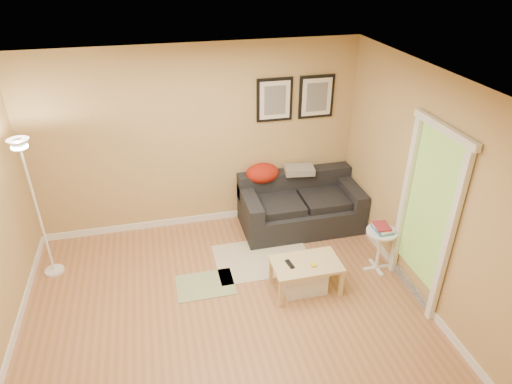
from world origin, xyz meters
TOP-DOWN VIEW (x-y plane):
  - floor at (0.00, 0.00)m, footprint 4.50×4.50m
  - ceiling at (0.00, 0.00)m, footprint 4.50×4.50m
  - wall_back at (0.00, 2.00)m, footprint 4.50×0.00m
  - wall_right at (2.25, 0.00)m, footprint 0.00×4.00m
  - baseboard_back at (0.00, 1.99)m, footprint 4.50×0.02m
  - baseboard_left at (-2.24, 0.00)m, footprint 0.02×4.00m
  - baseboard_right at (2.24, 0.00)m, footprint 0.02×4.00m
  - sofa at (1.38, 1.53)m, footprint 1.70×0.90m
  - red_throw at (0.89, 1.85)m, footprint 0.48×0.36m
  - plaid_throw at (1.43, 1.80)m, footprint 0.45×0.32m
  - framed_print_left at (1.08, 1.98)m, footprint 0.50×0.04m
  - framed_print_right at (1.68, 1.98)m, footprint 0.50×0.04m
  - area_rug at (0.65, 0.89)m, footprint 1.25×0.85m
  - green_runner at (-0.16, 0.54)m, footprint 0.70×0.50m
  - coffee_table at (1.00, 0.19)m, footprint 0.90×0.69m
  - remote_control at (0.80, 0.20)m, footprint 0.08×0.17m
  - tape_roll at (1.06, 0.12)m, footprint 0.07×0.07m
  - storage_bin at (0.98, 0.21)m, footprint 0.52×0.38m
  - side_table at (2.02, 0.35)m, footprint 0.38×0.38m
  - book_stack at (2.03, 0.36)m, footprint 0.26×0.30m
  - floor_lamp at (-2.00, 1.25)m, footprint 0.24×0.24m
  - doorway at (2.20, -0.15)m, footprint 0.12×1.01m

SIDE VIEW (x-z plane):
  - floor at x=0.00m, z-range 0.00..0.00m
  - area_rug at x=0.65m, z-range 0.00..0.01m
  - green_runner at x=-0.16m, z-range 0.00..0.01m
  - baseboard_back at x=0.00m, z-range 0.00..0.10m
  - baseboard_left at x=-2.24m, z-range 0.00..0.10m
  - baseboard_right at x=2.24m, z-range 0.00..0.10m
  - storage_bin at x=0.98m, z-range 0.00..0.32m
  - coffee_table at x=1.00m, z-range 0.00..0.40m
  - side_table at x=2.02m, z-range 0.00..0.58m
  - sofa at x=1.38m, z-range 0.00..0.75m
  - remote_control at x=0.80m, z-range 0.40..0.42m
  - tape_roll at x=1.06m, z-range 0.40..0.43m
  - book_stack at x=2.03m, z-range 0.58..0.66m
  - red_throw at x=0.89m, z-range 0.63..0.91m
  - plaid_throw at x=1.43m, z-range 0.73..0.83m
  - floor_lamp at x=-2.00m, z-range -0.05..1.78m
  - doorway at x=2.20m, z-range -0.04..2.09m
  - wall_back at x=0.00m, z-range -0.95..3.55m
  - wall_right at x=2.25m, z-range -0.70..3.30m
  - framed_print_left at x=1.08m, z-range 1.50..2.10m
  - framed_print_right at x=1.68m, z-range 1.50..2.10m
  - ceiling at x=0.00m, z-range 2.60..2.60m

